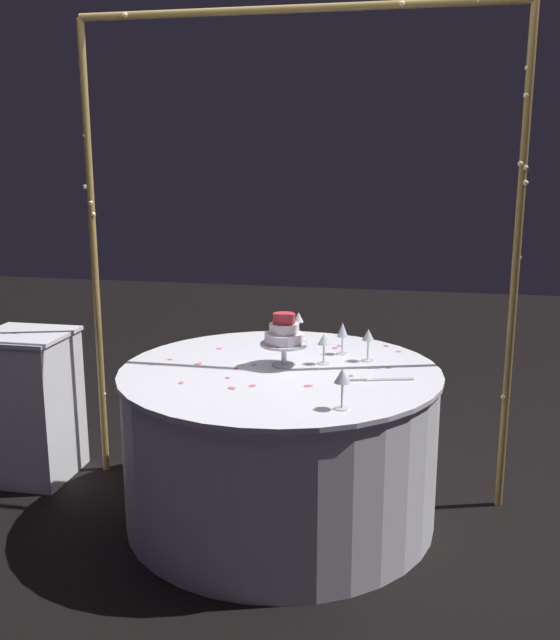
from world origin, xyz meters
The scene contains 26 objects.
ground_plane centered at (0.00, 0.00, 0.00)m, with size 12.00×12.00×0.00m, color black.
decorative_arch centered at (0.00, 0.31, 1.51)m, with size 2.11×0.06×2.32m.
main_table centered at (0.00, 0.00, 0.36)m, with size 1.46×1.46×0.72m.
side_table centered at (-1.38, 0.17, 0.39)m, with size 0.44×0.44×0.78m.
tiered_cake centered at (0.01, 0.06, 0.87)m, with size 0.22×0.22×0.25m.
wine_glass_0 centered at (0.25, 0.31, 0.83)m, with size 0.06×0.06×0.16m.
wine_glass_1 centered at (0.38, 0.22, 0.84)m, with size 0.06×0.06×0.15m.
wine_glass_2 centered at (0.18, 0.13, 0.83)m, with size 0.06×0.06×0.14m.
wine_glass_3 centered at (0.33, -0.46, 0.84)m, with size 0.06×0.06×0.16m.
wine_glass_4 centered at (-0.02, 0.60, 0.82)m, with size 0.06×0.06×0.14m.
cake_knife centered at (0.44, -0.08, 0.72)m, with size 0.29×0.10×0.01m.
rose_petal_0 centered at (-0.14, -0.31, 0.72)m, with size 0.04×0.03×0.00m, color #EA6B84.
rose_petal_1 centered at (-0.37, 0.29, 0.72)m, with size 0.03×0.02×0.00m, color #EA6B84.
rose_petal_2 centered at (0.20, 0.41, 0.72)m, with size 0.03×0.02×0.00m, color #EA6B84.
rose_petal_3 centered at (-0.54, 0.05, 0.72)m, with size 0.03×0.02×0.00m, color #EA6B84.
rose_petal_4 centered at (-0.20, -0.17, 0.72)m, with size 0.02×0.02×0.00m, color #EA6B84.
rose_petal_5 centered at (0.17, -0.21, 0.72)m, with size 0.04×0.03×0.00m, color #EA6B84.
rose_petal_6 centered at (0.22, 0.46, 0.72)m, with size 0.03×0.02×0.00m, color #EA6B84.
rose_petal_7 centered at (-0.39, 0.01, 0.72)m, with size 0.04×0.03×0.00m, color #EA6B84.
rose_petal_8 centered at (-0.13, 0.04, 0.72)m, with size 0.03×0.02×0.00m, color #EA6B84.
rose_petal_9 centered at (0.52, 0.41, 0.72)m, with size 0.03×0.02×0.00m, color #EA6B84.
rose_petal_10 centered at (0.33, -0.04, 0.72)m, with size 0.03×0.02×0.00m, color #EA6B84.
rose_petal_11 centered at (0.45, 0.50, 0.72)m, with size 0.04×0.02×0.00m, color #EA6B84.
rose_petal_12 centered at (-0.20, -0.03, 0.72)m, with size 0.02×0.02×0.00m, color #EA6B84.
rose_petal_13 centered at (-0.37, -0.28, 0.72)m, with size 0.03×0.02×0.00m, color #EA6B84.
rose_petal_14 centered at (-0.07, -0.26, 0.72)m, with size 0.04×0.03×0.00m, color #EA6B84.
Camera 1 is at (0.61, -3.05, 1.66)m, focal length 40.22 mm.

